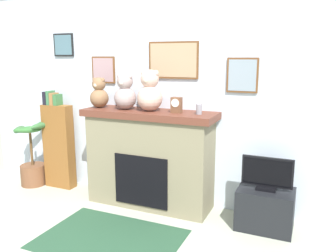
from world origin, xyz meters
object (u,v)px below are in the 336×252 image
Objects in this scene: mantel_clock at (176,105)px; teddy_bear_brown at (125,93)px; bookshelf at (58,144)px; potted_plant at (33,161)px; teddy_bear_cream at (150,92)px; teddy_bear_tan at (99,94)px; fireplace at (150,158)px; tv_stand at (265,209)px; television at (267,175)px; candle_jar at (199,109)px.

mantel_clock is 0.41× the size of teddy_bear_brown.
bookshelf is at bearing 178.15° from mantel_clock.
potted_plant is 1.92× the size of teddy_bear_cream.
mantel_clock is 0.47× the size of teddy_bear_tan.
teddy_bear_cream reaches higher than teddy_bear_brown.
fireplace is 1.76× the size of potted_plant.
television is (-0.00, -0.00, 0.38)m from tv_stand.
television is at bearing -1.84° from teddy_bear_cream.
teddy_bear_brown is at bearing 178.56° from tv_stand.
bookshelf is 2.59× the size of television.
candle_jar is (2.06, -0.06, 0.62)m from bookshelf.
fireplace is 1.02m from teddy_bear_tan.
teddy_bear_tan reaches higher than potted_plant.
candle_jar is 0.23× the size of teddy_bear_cream.
television is at bearing -2.40° from mantel_clock.
teddy_bear_brown reaches higher than television.
tv_stand is 5.19× the size of candle_jar.
potted_plant is at bearing -178.19° from fireplace.
television is 1.87m from teddy_bear_brown.
bookshelf is 2.83m from television.
tv_stand is at bearing -1.44° from teddy_bear_brown.
tv_stand is 1.11× the size of television.
teddy_bear_cream is (-0.34, 0.00, 0.13)m from mantel_clock.
potted_plant is 2.13m from teddy_bear_cream.
teddy_bear_brown is at bearing -176.64° from fireplace.
mantel_clock is (2.19, 0.04, 0.92)m from potted_plant.
mantel_clock is (-1.04, 0.04, 1.05)m from tv_stand.
teddy_bear_tan is 0.71m from teddy_bear_cream.
tv_stand is at bearing -3.23° from candle_jar.
teddy_bear_cream is at bearing 1.22° from potted_plant.
candle_jar is (-0.77, 0.04, 0.63)m from television.
potted_plant is (-0.40, -0.10, -0.27)m from bookshelf.
television is (1.39, -0.06, 0.01)m from fireplace.
candle_jar is at bearing 0.93° from potted_plant.
mantel_clock reaches higher than television.
teddy_bear_brown is at bearing 179.93° from mantel_clock.
potted_plant is 1.83m from teddy_bear_brown.
fireplace is 9.21× the size of mantel_clock.
potted_plant is 1.60× the size of tv_stand.
teddy_bear_cream is (0.02, -0.02, 0.80)m from fireplace.
fireplace is 3.38× the size of teddy_bear_cream.
television is 1.08× the size of teddy_bear_cream.
teddy_bear_tan reaches higher than fireplace.
mantel_clock reaches higher than fireplace.
bookshelf is 12.12× the size of candle_jar.
teddy_bear_cream reaches higher than bookshelf.
teddy_bear_tan is at bearing 179.99° from teddy_bear_cream.
fireplace is 14.58× the size of candle_jar.
mantel_clock reaches higher than tv_stand.
tv_stand is at bearing 90.00° from television.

